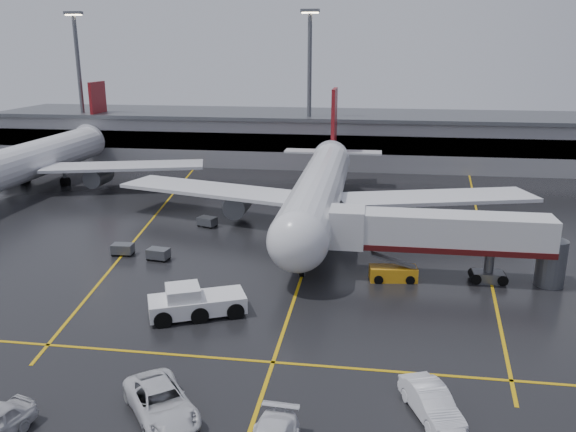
# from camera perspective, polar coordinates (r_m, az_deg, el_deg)

# --- Properties ---
(ground) EXTENTS (220.00, 220.00, 0.00)m
(ground) POSITION_cam_1_polar(r_m,az_deg,el_deg) (58.24, 2.24, -3.33)
(ground) COLOR black
(ground) RESTS_ON ground
(apron_line_centre) EXTENTS (0.25, 90.00, 0.02)m
(apron_line_centre) POSITION_cam_1_polar(r_m,az_deg,el_deg) (58.24, 2.24, -3.32)
(apron_line_centre) COLOR gold
(apron_line_centre) RESTS_ON ground
(apron_line_stop) EXTENTS (60.00, 0.25, 0.02)m
(apron_line_stop) POSITION_cam_1_polar(r_m,az_deg,el_deg) (38.35, -1.48, -14.14)
(apron_line_stop) COLOR gold
(apron_line_stop) RESTS_ON ground
(apron_line_left) EXTENTS (9.99, 69.35, 0.02)m
(apron_line_left) POSITION_cam_1_polar(r_m,az_deg,el_deg) (72.23, -12.83, 0.13)
(apron_line_left) COLOR gold
(apron_line_left) RESTS_ON ground
(apron_line_right) EXTENTS (7.57, 69.64, 0.02)m
(apron_line_right) POSITION_cam_1_polar(r_m,az_deg,el_deg) (68.55, 18.32, -1.15)
(apron_line_right) COLOR gold
(apron_line_right) RESTS_ON ground
(terminal) EXTENTS (122.00, 19.00, 8.60)m
(terminal) POSITION_cam_1_polar(r_m,az_deg,el_deg) (103.83, 5.19, 7.66)
(terminal) COLOR gray
(terminal) RESTS_ON ground
(light_mast_left) EXTENTS (3.00, 1.20, 25.45)m
(light_mast_left) POSITION_cam_1_polar(r_m,az_deg,el_deg) (109.31, -19.76, 12.58)
(light_mast_left) COLOR #595B60
(light_mast_left) RESTS_ON ground
(light_mast_mid) EXTENTS (3.00, 1.20, 25.45)m
(light_mast_mid) POSITION_cam_1_polar(r_m,az_deg,el_deg) (97.38, 2.11, 13.17)
(light_mast_mid) COLOR #595B60
(light_mast_mid) RESTS_ON ground
(main_airliner) EXTENTS (48.80, 45.60, 14.10)m
(main_airliner) POSITION_cam_1_polar(r_m,az_deg,el_deg) (66.35, 3.20, 2.86)
(main_airliner) COLOR silver
(main_airliner) RESTS_ON ground
(second_airliner) EXTENTS (48.80, 45.60, 14.10)m
(second_airliner) POSITION_cam_1_polar(r_m,az_deg,el_deg) (91.34, -23.37, 5.20)
(second_airliner) COLOR silver
(second_airliner) RESTS_ON ground
(jet_bridge) EXTENTS (19.90, 3.40, 6.05)m
(jet_bridge) POSITION_cam_1_polar(r_m,az_deg,el_deg) (51.37, 14.82, -1.92)
(jet_bridge) COLOR silver
(jet_bridge) RESTS_ON ground
(pushback_tractor) EXTENTS (7.65, 5.50, 2.54)m
(pushback_tractor) POSITION_cam_1_polar(r_m,az_deg,el_deg) (44.52, -9.16, -8.43)
(pushback_tractor) COLOR white
(pushback_tractor) RESTS_ON ground
(belt_loader) EXTENTS (4.21, 2.32, 2.56)m
(belt_loader) POSITION_cam_1_polar(r_m,az_deg,el_deg) (51.35, 10.27, -5.55)
(belt_loader) COLOR orange
(belt_loader) RESTS_ON ground
(service_van_a) EXTENTS (6.07, 6.67, 1.73)m
(service_van_a) POSITION_cam_1_polar(r_m,az_deg,el_deg) (33.76, -12.33, -17.45)
(service_van_a) COLOR silver
(service_van_a) RESTS_ON ground
(service_van_c) EXTENTS (3.50, 5.40, 1.68)m
(service_van_c) POSITION_cam_1_polar(r_m,az_deg,el_deg) (34.00, 13.87, -17.34)
(service_van_c) COLOR white
(service_van_c) RESTS_ON ground
(baggage_cart_a) EXTENTS (2.17, 1.58, 1.12)m
(baggage_cart_a) POSITION_cam_1_polar(r_m,az_deg,el_deg) (56.63, -12.60, -3.62)
(baggage_cart_a) COLOR #595B60
(baggage_cart_a) RESTS_ON ground
(baggage_cart_b) EXTENTS (2.07, 1.41, 1.12)m
(baggage_cart_b) POSITION_cam_1_polar(r_m,az_deg,el_deg) (58.83, -15.90, -3.11)
(baggage_cart_b) COLOR #595B60
(baggage_cart_b) RESTS_ON ground
(baggage_cart_c) EXTENTS (2.33, 1.93, 1.12)m
(baggage_cart_c) POSITION_cam_1_polar(r_m,az_deg,el_deg) (66.21, -7.92, -0.51)
(baggage_cart_c) COLOR #595B60
(baggage_cart_c) RESTS_ON ground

